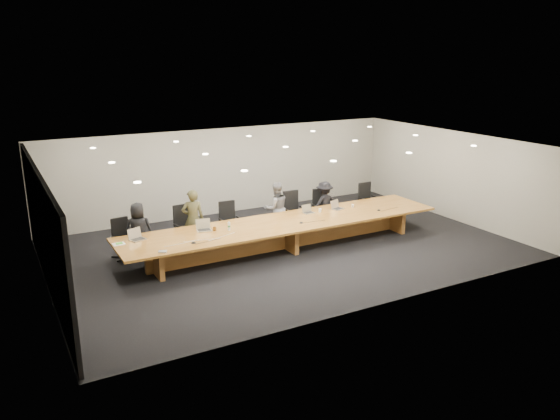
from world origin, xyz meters
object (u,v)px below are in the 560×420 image
Objects in this scene: chair_far_left at (124,239)px; paper_cup_far at (353,206)px; chair_mid_left at (230,221)px; person_d at (324,204)px; chair_right at (322,207)px; water_bottle at (229,226)px; chair_mid_right at (295,211)px; person_b at (193,219)px; av_box at (163,252)px; paper_cup_near at (320,210)px; mic_right at (379,210)px; mic_center at (301,223)px; chair_far_right at (368,200)px; laptop_d at (309,209)px; laptop_a at (138,234)px; mic_left at (193,242)px; person_c at (276,208)px; laptop_b at (204,225)px; person_a at (139,230)px; conference_table at (285,230)px; chair_left at (186,227)px; amber_mug at (215,229)px; laptop_e at (338,205)px.

chair_far_left reaches higher than paper_cup_far.
chair_mid_left is 3.06m from person_d.
chair_right reaches higher than water_bottle.
chair_right is (1.04, 0.11, -0.04)m from chair_mid_right.
person_d is (4.17, -0.05, -0.12)m from person_b.
chair_far_left is 5.68× the size of av_box.
mic_right is at bearing -22.57° from paper_cup_near.
chair_mid_right is at bearing 66.04° from mic_center.
water_bottle is 4.06m from paper_cup_far.
chair_far_right is 9.15× the size of mic_center.
chair_far_right is 0.69× the size of person_b.
laptop_d is 0.35m from paper_cup_near.
person_d reaches higher than laptop_a.
mic_left is (-4.07, -0.78, -0.03)m from paper_cup_near.
chair_mid_right is at bearing -10.20° from chair_far_left.
person_c is at bearing 121.46° from laptop_d.
water_bottle is (0.57, -0.26, -0.04)m from laptop_b.
mic_right is (5.08, -0.65, -0.13)m from laptop_b.
person_c reaches higher than laptop_a.
chair_far_left is at bearing 171.03° from paper_cup_far.
av_box is 3.92m from mic_center.
paper_cup_far is 0.77× the size of mic_right.
chair_far_left is at bearing -3.61° from person_d.
laptop_d is at bearing -172.92° from person_a.
laptop_d is at bearing 133.68° from person_c.
laptop_b reaches higher than water_bottle.
conference_table is 0.51m from mic_center.
laptop_b is 1.74m from av_box.
laptop_a is (-0.22, -0.80, 0.16)m from person_a.
chair_far_right is (3.81, 1.33, 0.04)m from conference_table.
laptop_b is 2.59m from mic_center.
laptop_b is at bearing 155.36° from water_bottle.
water_bottle reaches higher than paper_cup_near.
chair_left is 11.19× the size of amber_mug.
chair_mid_right reaches higher than paper_cup_near.
chair_far_right is at bearing 39.64° from av_box.
person_a is 4.32× the size of laptop_e.
person_d is at bearing -10.50° from chair_far_left.
mic_center is at bearing 179.56° from mic_right.
laptop_a is 1.41m from mic_left.
mic_left is (1.24, -1.78, 0.23)m from chair_far_left.
person_c is (-1.66, -0.11, 0.21)m from chair_right.
person_c reaches higher than chair_right.
av_box is (-1.40, -1.03, -0.13)m from laptop_b.
paper_cup_near is 4.14m from mic_left.
person_a is 16.58× the size of paper_cup_far.
amber_mug reaches higher than av_box.
chair_far_right is at bearing 15.25° from mic_left.
chair_right is 10.52× the size of amber_mug.
amber_mug is (-3.89, -0.14, -0.08)m from laptop_e.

